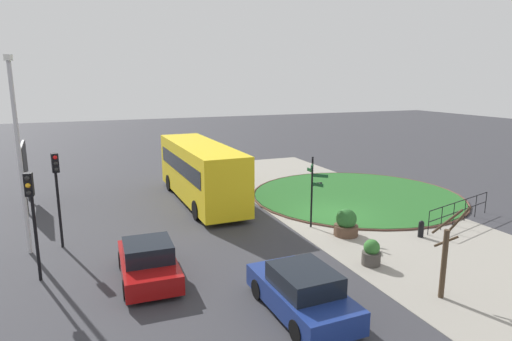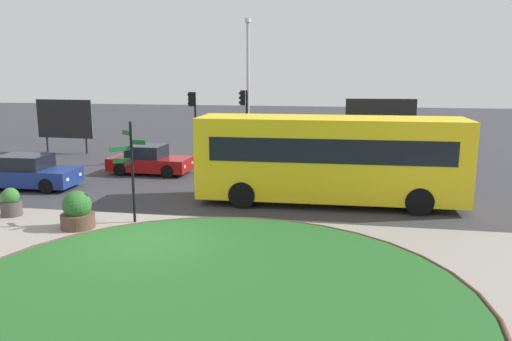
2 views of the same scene
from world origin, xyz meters
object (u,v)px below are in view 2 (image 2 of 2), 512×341
object	(u,v)px
car_far_lane	(150,161)
bus_yellow	(330,158)
planter_kerbside	(77,212)
traffic_light_near	(193,111)
billboard_left	(380,121)
traffic_light_far	(244,111)
billboard_right	(65,120)
signpost_directional	(130,165)
planter_near_signpost	(11,203)
lamppost_tall	(248,87)
car_trailing	(28,173)

from	to	relation	value
car_far_lane	bus_yellow	bearing A→B (deg)	-23.89
bus_yellow	planter_kerbside	bearing A→B (deg)	-151.12
traffic_light_near	billboard_left	world-z (taller)	traffic_light_near
traffic_light_far	billboard_right	size ratio (longest dim) A/B	1.07
signpost_directional	bus_yellow	size ratio (longest dim) A/B	0.34
car_far_lane	planter_kerbside	world-z (taller)	car_far_lane
bus_yellow	car_far_lane	distance (m)	10.04
bus_yellow	traffic_light_far	bearing A→B (deg)	122.29
billboard_right	planter_near_signpost	distance (m)	14.55
lamppost_tall	traffic_light_near	bearing A→B (deg)	-169.44
bus_yellow	billboard_left	size ratio (longest dim) A/B	2.66
lamppost_tall	billboard_left	world-z (taller)	lamppost_tall
billboard_right	signpost_directional	bearing A→B (deg)	-49.43
traffic_light_near	traffic_light_far	size ratio (longest dim) A/B	0.97
traffic_light_far	lamppost_tall	bearing A→B (deg)	-97.69
billboard_right	planter_kerbside	xyz separation A→B (m)	(8.67, -14.23, -1.51)
traffic_light_near	billboard_left	size ratio (longest dim) A/B	1.03
lamppost_tall	signpost_directional	bearing A→B (deg)	-97.74
car_far_lane	lamppost_tall	bearing A→B (deg)	46.06
signpost_directional	car_trailing	world-z (taller)	signpost_directional
bus_yellow	billboard_left	bearing A→B (deg)	74.02
traffic_light_near	planter_near_signpost	xyz separation A→B (m)	(-3.20, -11.54, -2.39)
car_trailing	car_far_lane	bearing A→B (deg)	42.58
billboard_left	planter_kerbside	world-z (taller)	billboard_left
signpost_directional	planter_kerbside	size ratio (longest dim) A/B	2.74
car_trailing	lamppost_tall	xyz separation A→B (m)	(8.25, 8.04, 3.52)
signpost_directional	car_trailing	distance (m)	7.87
planter_kerbside	bus_yellow	bearing A→B (deg)	29.93
planter_near_signpost	signpost_directional	bearing A→B (deg)	-0.29
signpost_directional	traffic_light_far	xyz separation A→B (m)	(1.68, 10.90, 0.96)
bus_yellow	traffic_light_near	world-z (taller)	traffic_light_near
car_trailing	signpost_directional	bearing A→B (deg)	-33.43
planter_near_signpost	traffic_light_far	bearing A→B (deg)	60.20
billboard_left	traffic_light_far	bearing A→B (deg)	-168.51
billboard_left	bus_yellow	bearing A→B (deg)	-108.40
planter_near_signpost	car_trailing	bearing A→B (deg)	116.76
signpost_directional	bus_yellow	distance (m)	7.41
signpost_directional	planter_near_signpost	size ratio (longest dim) A/B	3.37
car_far_lane	planter_near_signpost	bearing A→B (deg)	-102.16
billboard_left	planter_kerbside	xyz separation A→B (m)	(-10.37, -13.70, -1.80)
billboard_left	planter_near_signpost	world-z (taller)	billboard_left
bus_yellow	car_far_lane	bearing A→B (deg)	153.29
billboard_left	planter_near_signpost	size ratio (longest dim) A/B	3.71
bus_yellow	traffic_light_far	xyz separation A→B (m)	(-4.75, 7.21, 1.16)
signpost_directional	traffic_light_near	world-z (taller)	traffic_light_near
traffic_light_far	billboard_left	size ratio (longest dim) A/B	1.07
traffic_light_far	car_far_lane	bearing A→B (deg)	25.10
traffic_light_near	lamppost_tall	xyz separation A→B (m)	(3.01, 0.56, 1.34)
bus_yellow	lamppost_tall	bearing A→B (deg)	118.48
billboard_right	planter_kerbside	distance (m)	16.73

